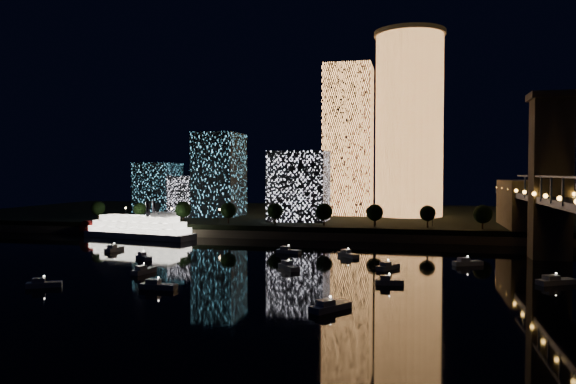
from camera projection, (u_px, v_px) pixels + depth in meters
ground at (307, 281)px, 135.17m from camera, size 520.00×520.00×0.00m
far_bank at (365, 218)px, 291.00m from camera, size 420.00×160.00×5.00m
seawall at (347, 237)px, 215.02m from camera, size 420.00×6.00×3.00m
tower_cylindrical at (409, 124)px, 270.28m from camera, size 34.00×34.00×88.58m
tower_rectangular at (348, 140)px, 280.40m from camera, size 23.35×23.35×74.31m
midrise_blocks at (226, 183)px, 265.95m from camera, size 96.84×41.49×40.16m
riverboat at (135, 228)px, 223.83m from camera, size 51.79×20.18×15.30m
motorboats at (292, 269)px, 147.15m from camera, size 136.07×77.90×2.78m
esplanade_trees at (286, 211)px, 226.24m from camera, size 166.61×6.96×8.98m
street_lamps at (270, 213)px, 234.00m from camera, size 132.70×0.70×5.65m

